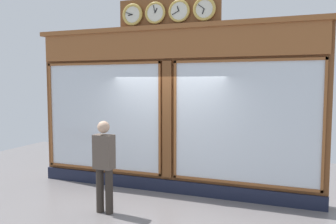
% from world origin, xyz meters
% --- Properties ---
extents(shop_facade, '(6.47, 0.42, 4.15)m').
position_xyz_m(shop_facade, '(0.00, -0.12, 1.83)').
color(shop_facade, brown).
rests_on(shop_facade, ground_plane).
extents(pedestrian, '(0.37, 0.24, 1.69)m').
position_xyz_m(pedestrian, '(0.66, 1.52, 0.93)').
color(pedestrian, '#312A24').
rests_on(pedestrian, ground_plane).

